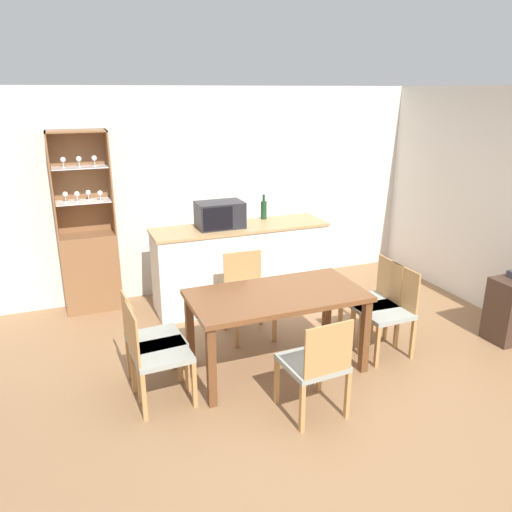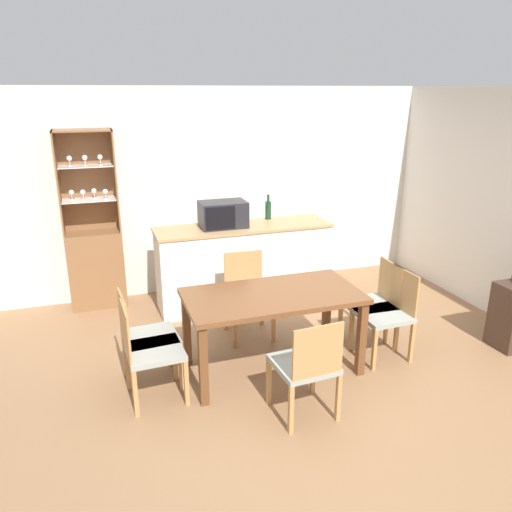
# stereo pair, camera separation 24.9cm
# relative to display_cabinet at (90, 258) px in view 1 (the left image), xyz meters

# --- Properties ---
(ground_plane) EXTENTS (18.00, 18.00, 0.00)m
(ground_plane) POSITION_rel_display_cabinet_xyz_m (1.77, -2.44, -0.63)
(ground_plane) COLOR #936B47
(wall_back) EXTENTS (6.80, 0.06, 2.55)m
(wall_back) POSITION_rel_display_cabinet_xyz_m (1.77, 0.19, 0.64)
(wall_back) COLOR silver
(wall_back) RESTS_ON ground_plane
(kitchen_counter) EXTENTS (2.08, 0.59, 0.98)m
(kitchen_counter) POSITION_rel_display_cabinet_xyz_m (1.69, -0.51, -0.14)
(kitchen_counter) COLOR white
(kitchen_counter) RESTS_ON ground_plane
(display_cabinet) EXTENTS (0.64, 0.35, 2.09)m
(display_cabinet) POSITION_rel_display_cabinet_xyz_m (0.00, 0.00, 0.00)
(display_cabinet) COLOR brown
(display_cabinet) RESTS_ON ground_plane
(dining_table) EXTENTS (1.58, 0.82, 0.76)m
(dining_table) POSITION_rel_display_cabinet_xyz_m (1.48, -2.06, 0.04)
(dining_table) COLOR brown
(dining_table) RESTS_ON ground_plane
(dining_chair_head_near) EXTENTS (0.48, 0.48, 0.87)m
(dining_chair_head_near) POSITION_rel_display_cabinet_xyz_m (1.49, -2.82, -0.18)
(dining_chair_head_near) COLOR #999E93
(dining_chair_head_near) RESTS_ON ground_plane
(dining_chair_side_right_near) EXTENTS (0.47, 0.47, 0.87)m
(dining_chair_side_right_near) POSITION_rel_display_cabinet_xyz_m (2.62, -2.18, -0.18)
(dining_chair_side_right_near) COLOR #999E93
(dining_chair_side_right_near) RESTS_ON ground_plane
(dining_chair_side_right_far) EXTENTS (0.47, 0.47, 0.87)m
(dining_chair_side_right_far) POSITION_rel_display_cabinet_xyz_m (2.62, -1.94, -0.18)
(dining_chair_side_right_far) COLOR #999E93
(dining_chair_side_right_far) RESTS_ON ground_plane
(dining_chair_side_left_far) EXTENTS (0.49, 0.49, 0.87)m
(dining_chair_side_left_far) POSITION_rel_display_cabinet_xyz_m (0.35, -1.94, -0.18)
(dining_chair_side_left_far) COLOR #999E93
(dining_chair_side_left_far) RESTS_ON ground_plane
(dining_chair_side_left_near) EXTENTS (0.48, 0.48, 0.87)m
(dining_chair_side_left_near) POSITION_rel_display_cabinet_xyz_m (0.35, -2.19, -0.18)
(dining_chair_side_left_near) COLOR #999E93
(dining_chair_side_left_near) RESTS_ON ground_plane
(dining_chair_head_far) EXTENTS (0.47, 0.47, 0.87)m
(dining_chair_head_far) POSITION_rel_display_cabinet_xyz_m (1.49, -1.31, -0.18)
(dining_chair_head_far) COLOR #999E93
(dining_chair_head_far) RESTS_ON ground_plane
(microwave) EXTENTS (0.53, 0.35, 0.30)m
(microwave) POSITION_rel_display_cabinet_xyz_m (1.45, -0.49, 0.50)
(microwave) COLOR #232328
(microwave) RESTS_ON kitchen_counter
(wine_bottle) EXTENTS (0.07, 0.07, 0.31)m
(wine_bottle) POSITION_rel_display_cabinet_xyz_m (2.07, -0.31, 0.47)
(wine_bottle) COLOR #193D23
(wine_bottle) RESTS_ON kitchen_counter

